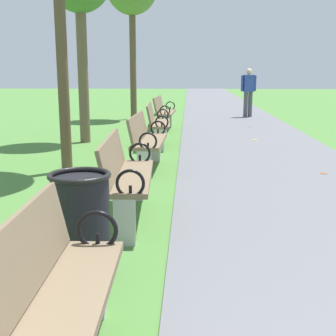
{
  "coord_description": "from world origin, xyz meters",
  "views": [
    {
      "loc": [
        0.17,
        0.53,
        1.6
      ],
      "look_at": [
        -0.05,
        5.37,
        0.55
      ],
      "focal_mm": 48.66,
      "sensor_mm": 36.0,
      "label": 1
    }
  ],
  "objects_px": {
    "park_bench_2": "(48,305)",
    "pedestrian_walking": "(248,90)",
    "park_bench_4": "(147,141)",
    "trash_bin": "(81,225)",
    "park_bench_5": "(157,123)",
    "park_bench_6": "(164,112)",
    "park_bench_3": "(125,176)"
  },
  "relations": [
    {
      "from": "park_bench_3",
      "to": "park_bench_5",
      "type": "height_order",
      "value": "same"
    },
    {
      "from": "pedestrian_walking",
      "to": "park_bench_2",
      "type": "bearing_deg",
      "value": -101.09
    },
    {
      "from": "park_bench_5",
      "to": "park_bench_2",
      "type": "bearing_deg",
      "value": -90.0
    },
    {
      "from": "park_bench_2",
      "to": "park_bench_4",
      "type": "bearing_deg",
      "value": 90.0
    },
    {
      "from": "pedestrian_walking",
      "to": "trash_bin",
      "type": "distance_m",
      "value": 12.69
    },
    {
      "from": "park_bench_4",
      "to": "park_bench_5",
      "type": "bearing_deg",
      "value": 90.0
    },
    {
      "from": "park_bench_5",
      "to": "trash_bin",
      "type": "relative_size",
      "value": 1.93
    },
    {
      "from": "pedestrian_walking",
      "to": "park_bench_3",
      "type": "bearing_deg",
      "value": -103.78
    },
    {
      "from": "park_bench_6",
      "to": "pedestrian_walking",
      "type": "height_order",
      "value": "pedestrian_walking"
    },
    {
      "from": "park_bench_5",
      "to": "trash_bin",
      "type": "xyz_separation_m",
      "value": [
        -0.15,
        -6.36,
        -0.06
      ]
    },
    {
      "from": "park_bench_2",
      "to": "pedestrian_walking",
      "type": "distance_m",
      "value": 13.96
    },
    {
      "from": "park_bench_2",
      "to": "trash_bin",
      "type": "xyz_separation_m",
      "value": [
        -0.15,
        1.32,
        -0.06
      ]
    },
    {
      "from": "park_bench_3",
      "to": "pedestrian_walking",
      "type": "height_order",
      "value": "pedestrian_walking"
    },
    {
      "from": "pedestrian_walking",
      "to": "trash_bin",
      "type": "relative_size",
      "value": 1.93
    },
    {
      "from": "park_bench_4",
      "to": "pedestrian_walking",
      "type": "bearing_deg",
      "value": 72.4
    },
    {
      "from": "park_bench_2",
      "to": "pedestrian_walking",
      "type": "xyz_separation_m",
      "value": [
        2.68,
        13.69,
        0.44
      ]
    },
    {
      "from": "park_bench_5",
      "to": "trash_bin",
      "type": "distance_m",
      "value": 6.36
    },
    {
      "from": "park_bench_4",
      "to": "trash_bin",
      "type": "relative_size",
      "value": 1.92
    },
    {
      "from": "park_bench_4",
      "to": "park_bench_5",
      "type": "relative_size",
      "value": 1.0
    },
    {
      "from": "park_bench_2",
      "to": "park_bench_6",
      "type": "xyz_separation_m",
      "value": [
        0.0,
        10.23,
        0.0
      ]
    },
    {
      "from": "park_bench_3",
      "to": "trash_bin",
      "type": "bearing_deg",
      "value": -95.91
    },
    {
      "from": "pedestrian_walking",
      "to": "trash_bin",
      "type": "xyz_separation_m",
      "value": [
        -2.83,
        -12.36,
        -0.5
      ]
    },
    {
      "from": "pedestrian_walking",
      "to": "park_bench_5",
      "type": "bearing_deg",
      "value": -114.06
    },
    {
      "from": "park_bench_4",
      "to": "park_bench_6",
      "type": "relative_size",
      "value": 0.99
    },
    {
      "from": "park_bench_4",
      "to": "park_bench_6",
      "type": "bearing_deg",
      "value": 90.0
    },
    {
      "from": "park_bench_2",
      "to": "pedestrian_walking",
      "type": "bearing_deg",
      "value": 78.91
    },
    {
      "from": "park_bench_4",
      "to": "park_bench_5",
      "type": "distance_m",
      "value": 2.45
    },
    {
      "from": "park_bench_6",
      "to": "trash_bin",
      "type": "height_order",
      "value": "park_bench_6"
    },
    {
      "from": "park_bench_5",
      "to": "park_bench_4",
      "type": "bearing_deg",
      "value": -90.0
    },
    {
      "from": "park_bench_2",
      "to": "park_bench_3",
      "type": "bearing_deg",
      "value": 90.0
    },
    {
      "from": "park_bench_6",
      "to": "park_bench_4",
      "type": "bearing_deg",
      "value": -90.0
    },
    {
      "from": "park_bench_3",
      "to": "park_bench_4",
      "type": "height_order",
      "value": "same"
    }
  ]
}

